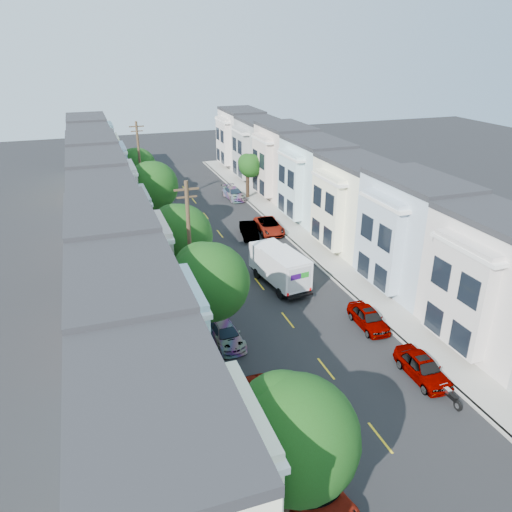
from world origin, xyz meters
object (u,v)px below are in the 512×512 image
(parked_left_d, at_px, (184,256))
(tree_d, at_px, (153,186))
(parked_right_a, at_px, (423,368))
(parked_left_b, at_px, (267,409))
(tree_e, at_px, (137,167))
(motorcycle, at_px, (449,396))
(parked_left_c, at_px, (225,334))
(parked_right_d, at_px, (234,193))
(lead_sedan, at_px, (249,230))
(parked_left_a, at_px, (312,492))
(utility_pole_far, at_px, (140,167))
(utility_pole_near, at_px, (190,254))
(fedex_truck, at_px, (280,266))
(tree_a, at_px, (294,439))
(tree_far_r, at_px, (250,166))
(parked_right_c, at_px, (269,226))
(parked_right_b, at_px, (368,318))
(tree_c, at_px, (179,236))
(tree_b, at_px, (208,283))

(parked_left_d, bearing_deg, tree_d, 102.26)
(parked_right_a, bearing_deg, parked_left_b, -176.56)
(tree_e, relative_size, motorcycle, 3.50)
(parked_left_c, height_order, parked_right_d, parked_right_d)
(parked_right_d, bearing_deg, motorcycle, -93.63)
(tree_e, distance_m, lead_sedan, 18.15)
(tree_e, bearing_deg, tree_d, -90.00)
(parked_left_a, xyz_separation_m, parked_left_c, (0.00, 13.18, -0.12))
(utility_pole_far, height_order, lead_sedan, utility_pole_far)
(parked_left_b, xyz_separation_m, parked_right_d, (9.80, 38.21, -0.05))
(utility_pole_near, relative_size, fedex_truck, 1.61)
(tree_a, height_order, tree_far_r, tree_a)
(tree_far_r, relative_size, parked_left_b, 1.06)
(parked_right_c, bearing_deg, tree_far_r, 84.78)
(parked_right_a, bearing_deg, tree_e, 107.02)
(parked_left_b, xyz_separation_m, parked_left_c, (0.00, 7.73, -0.11))
(parked_right_b, bearing_deg, utility_pole_near, 160.02)
(utility_pole_near, bearing_deg, motorcycle, -48.83)
(tree_far_r, xyz_separation_m, parked_left_d, (-11.79, -16.85, -3.36))
(motorcycle, bearing_deg, parked_left_c, 134.35)
(tree_d, bearing_deg, parked_right_a, -67.61)
(parked_left_a, bearing_deg, tree_c, 88.27)
(lead_sedan, distance_m, parked_right_a, 24.98)
(parked_right_c, bearing_deg, tree_a, -105.06)
(tree_d, bearing_deg, motorcycle, -69.06)
(parked_right_a, distance_m, motorcycle, 2.33)
(tree_far_r, height_order, parked_left_d, tree_far_r)
(tree_a, distance_m, parked_left_d, 27.90)
(utility_pole_near, xyz_separation_m, parked_right_b, (11.20, -4.59, -4.47))
(parked_left_c, relative_size, motorcycle, 2.18)
(utility_pole_far, height_order, parked_right_d, utility_pole_far)
(tree_b, bearing_deg, parked_left_a, -83.03)
(tree_e, height_order, utility_pole_near, utility_pole_near)
(parked_right_b, bearing_deg, fedex_truck, 115.53)
(tree_e, xyz_separation_m, motorcycle, (11.29, -42.58, -4.00))
(parked_left_b, relative_size, motorcycle, 2.78)
(utility_pole_far, height_order, parked_left_d, utility_pole_far)
(tree_a, xyz_separation_m, tree_e, (-0.00, 47.09, -0.60))
(tree_a, height_order, tree_c, tree_c)
(fedex_truck, distance_m, parked_left_a, 20.77)
(lead_sedan, xyz_separation_m, parked_left_a, (-7.45, -30.65, 0.04))
(tree_far_r, bearing_deg, utility_pole_far, -175.80)
(tree_c, height_order, parked_right_a, tree_c)
(tree_b, xyz_separation_m, parked_left_a, (1.40, -11.46, -4.65))
(tree_b, distance_m, lead_sedan, 21.65)
(tree_c, relative_size, tree_far_r, 1.35)
(tree_b, distance_m, tree_c, 8.65)
(tree_b, bearing_deg, lead_sedan, 65.23)
(tree_c, bearing_deg, fedex_truck, -2.68)
(tree_e, bearing_deg, motorcycle, -75.15)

